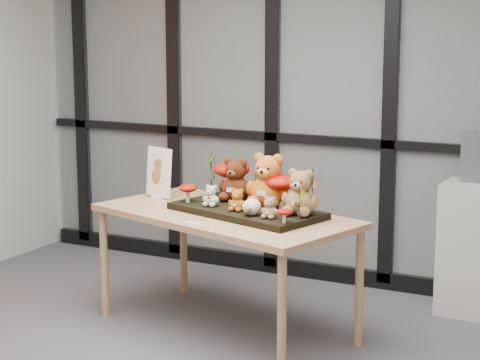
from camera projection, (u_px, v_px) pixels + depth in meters
The scene contains 22 objects.
room_shell at pixel (134, 71), 3.98m from camera, with size 5.00×5.00×5.00m.
glass_partition at pixel (330, 89), 6.19m from camera, with size 4.90×0.06×2.78m.
display_table at pixel (225, 223), 5.28m from camera, with size 1.76×1.21×0.75m.
diorama_tray at pixel (247, 211), 5.23m from camera, with size 0.92×0.46×0.04m, color black.
bear_pooh_yellow at pixel (268, 177), 5.23m from camera, with size 0.27×0.25×0.36m, color #CB621B, non-canonical shape.
bear_brown_medium at pixel (236, 177), 5.40m from camera, with size 0.23×0.21×0.30m, color #471A0A, non-canonical shape.
bear_tan_back at pixel (301, 190), 5.02m from camera, with size 0.23×0.20×0.30m, color olive, non-canonical shape.
bear_small_yellow at pixel (237, 198), 5.13m from camera, with size 0.11×0.10×0.15m, color #AD5B12, non-canonical shape.
bear_white_bow at pixel (211, 194), 5.26m from camera, with size 0.11×0.10×0.14m, color beige, non-canonical shape.
bear_beige_small at pixel (270, 206), 4.94m from camera, with size 0.11×0.10×0.14m, color #9B7452, non-canonical shape.
plush_cream_hedgehog at pixel (252, 206), 5.02m from camera, with size 0.08×0.07×0.11m, color silver, non-canonical shape.
mushroom_back_left at pixel (232, 177), 5.51m from camera, with size 0.23×0.23×0.26m, color #930D04, non-canonical shape.
mushroom_back_right at pixel (281, 190), 5.20m from camera, with size 0.20×0.20×0.22m, color #930D04, non-canonical shape.
mushroom_front_left at pixel (188, 192), 5.37m from camera, with size 0.11×0.11×0.13m, color #930D04, non-canonical shape.
mushroom_front_right at pixel (284, 215), 4.83m from camera, with size 0.08×0.08×0.09m, color #930D04, non-canonical shape.
sprig_green_far_left at pixel (211, 174), 5.57m from camera, with size 0.05×0.05×0.28m, color black, non-canonical shape.
sprig_green_mid_left at pixel (234, 182), 5.51m from camera, with size 0.05×0.05×0.20m, color black, non-canonical shape.
sprig_dry_far_right at pixel (312, 192), 4.99m from camera, with size 0.05×0.05×0.28m, color brown, non-canonical shape.
sprig_dry_mid_right at pixel (299, 203), 4.91m from camera, with size 0.05×0.05×0.19m, color brown, non-canonical shape.
sprig_green_centre at pixel (256, 184), 5.40m from camera, with size 0.05×0.05×0.22m, color black, non-canonical shape.
sign_holder at pixel (159, 174), 5.68m from camera, with size 0.23×0.10×0.33m.
label_card at pixel (193, 223), 5.01m from camera, with size 0.09×0.03×0.00m, color white.
Camera 1 is at (2.26, -3.34, 1.92)m, focal length 65.00 mm.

